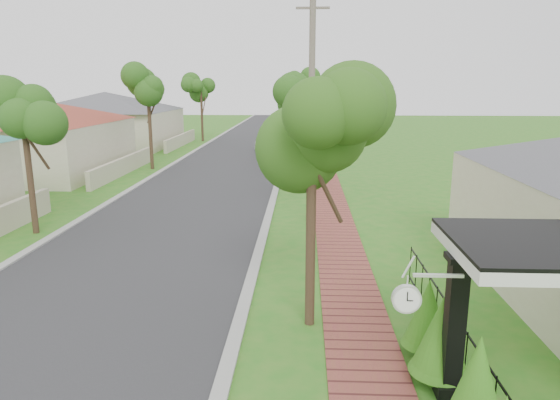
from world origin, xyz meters
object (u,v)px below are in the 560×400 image
(porch_post, at_px, (454,335))
(station_clock, at_px, (409,297))
(near_tree, at_px, (312,147))
(utility_pole, at_px, (311,113))
(parked_car_red, at_px, (281,148))
(parked_car_white, at_px, (270,141))

(porch_post, height_order, station_clock, porch_post)
(near_tree, relative_size, station_clock, 4.58)
(utility_pole, bearing_deg, station_clock, -83.08)
(porch_post, distance_m, station_clock, 1.26)
(porch_post, distance_m, parked_car_red, 27.85)
(parked_car_red, bearing_deg, near_tree, -97.78)
(parked_car_red, relative_size, parked_car_white, 1.11)
(near_tree, relative_size, utility_pole, 0.60)
(porch_post, xyz_separation_m, parked_car_white, (-5.27, 33.06, -0.44))
(parked_car_white, relative_size, utility_pole, 0.51)
(parked_car_red, xyz_separation_m, station_clock, (3.28, -27.94, 1.17))
(utility_pole, relative_size, station_clock, 7.63)
(parked_car_white, distance_m, near_tree, 30.87)
(parked_car_white, height_order, station_clock, station_clock)
(parked_car_white, distance_m, station_clock, 33.78)
(near_tree, bearing_deg, parked_car_red, 94.11)
(near_tree, distance_m, utility_pole, 8.50)
(parked_car_red, height_order, near_tree, near_tree)
(near_tree, bearing_deg, station_clock, -62.91)
(porch_post, distance_m, parked_car_white, 33.48)
(parked_car_red, height_order, station_clock, station_clock)
(porch_post, relative_size, utility_pole, 0.31)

